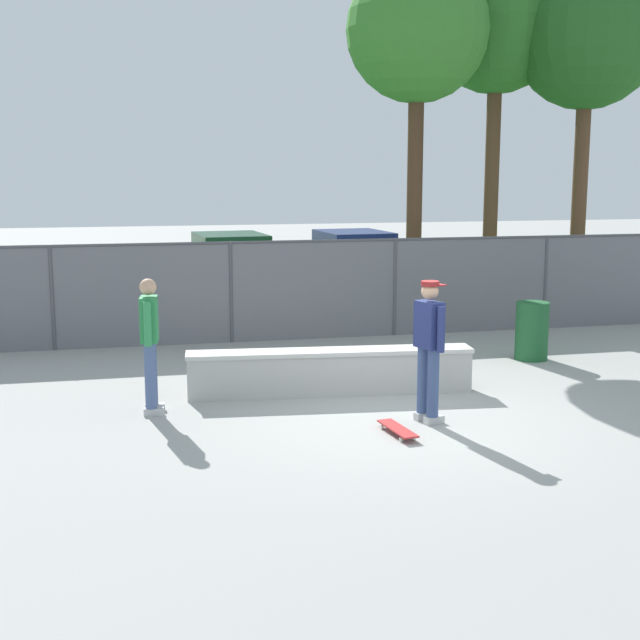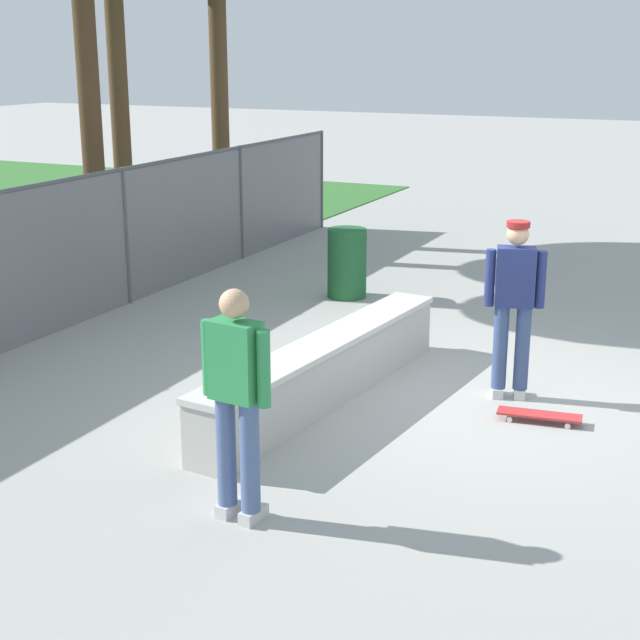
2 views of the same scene
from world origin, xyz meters
name	(u,v)px [view 1 (image 1 of 2)]	position (x,y,z in m)	size (l,w,h in m)	color
ground_plane	(407,418)	(0.00, 0.00, 0.00)	(80.00, 80.00, 0.00)	#9E9E99
grass_strip	(241,275)	(0.00, 15.84, 0.01)	(28.06, 20.00, 0.02)	#336B2D
concrete_ledge	(330,372)	(-0.69, 1.43, 0.33)	(4.18, 0.89, 0.65)	#B7B5AD
skateboarder	(429,344)	(0.19, -0.24, 1.03)	(0.37, 0.58, 1.84)	beige
skateboard	(398,429)	(-0.36, -0.68, 0.07)	(0.30, 0.82, 0.09)	red
chainlink_fence	(315,285)	(0.00, 5.54, 1.03)	(16.13, 0.07, 1.91)	#4C4C51
tree_near_left	(418,34)	(2.35, 6.61, 5.89)	(2.87, 2.87, 7.39)	#47301E
tree_near_right	(497,27)	(4.54, 7.72, 6.27)	(3.00, 3.00, 7.84)	#513823
tree_mid	(587,39)	(6.14, 6.70, 5.93)	(3.06, 3.06, 7.52)	#513823
car_green	(230,266)	(-0.95, 10.91, 0.84)	(2.26, 4.32, 1.66)	#1E6638
car_blue	(352,263)	(2.23, 11.05, 0.84)	(2.26, 4.32, 1.66)	#233D9E
bystander	(150,339)	(-3.27, 0.98, 1.01)	(0.31, 0.60, 1.82)	beige
trash_bin	(532,331)	(3.22, 2.90, 0.50)	(0.56, 0.56, 1.00)	#1E592D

